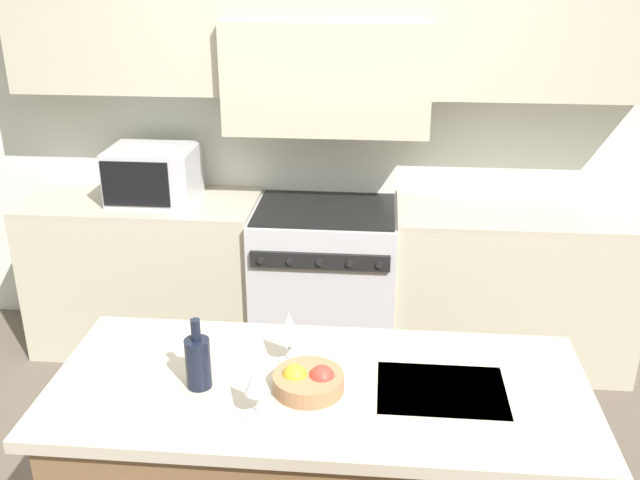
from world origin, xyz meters
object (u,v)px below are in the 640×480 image
(range_stove, at_px, (325,282))
(wine_bottle, at_px, (198,361))
(wine_glass_near, at_px, (257,379))
(wine_glass_far, at_px, (288,328))
(microwave, at_px, (153,174))
(fruit_bowl, at_px, (309,381))

(range_stove, xyz_separation_m, wine_bottle, (-0.29, -1.75, 0.53))
(wine_glass_near, distance_m, wine_glass_far, 0.34)
(microwave, bearing_deg, fruit_bowl, -58.43)
(wine_glass_near, bearing_deg, wine_glass_far, 80.23)
(microwave, relative_size, wine_glass_far, 2.41)
(range_stove, height_order, wine_glass_far, wine_glass_far)
(wine_bottle, bearing_deg, wine_glass_near, -32.15)
(wine_bottle, bearing_deg, wine_glass_far, 32.87)
(microwave, height_order, wine_glass_far, microwave)
(fruit_bowl, bearing_deg, range_stove, 92.91)
(range_stove, relative_size, wine_bottle, 3.57)
(wine_bottle, height_order, wine_glass_far, wine_bottle)
(wine_glass_near, height_order, wine_glass_far, same)
(microwave, relative_size, fruit_bowl, 1.98)
(microwave, xyz_separation_m, wine_glass_near, (0.93, -1.92, -0.07))
(range_stove, xyz_separation_m, microwave, (-0.99, 0.02, 0.63))
(range_stove, height_order, fruit_bowl, fruit_bowl)
(range_stove, distance_m, wine_glass_near, 1.98)
(range_stove, bearing_deg, fruit_bowl, -87.09)
(wine_glass_near, xyz_separation_m, wine_glass_far, (0.06, 0.33, 0.00))
(range_stove, xyz_separation_m, wine_glass_near, (-0.06, -1.90, 0.57))
(range_stove, height_order, wine_bottle, wine_bottle)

